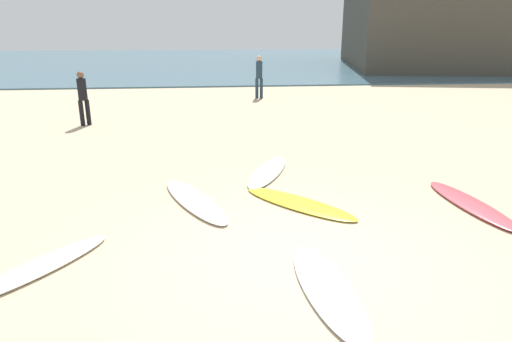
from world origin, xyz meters
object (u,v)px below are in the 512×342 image
surfboard_4 (41,266)px  beachgoer_mid (83,96)px  surfboard_5 (299,203)px  beachgoer_near (259,74)px  surfboard_2 (195,200)px  surfboard_3 (328,288)px  surfboard_1 (471,204)px  surfboard_0 (268,171)px

surfboard_4 → beachgoer_mid: bearing=-41.8°
surfboard_5 → surfboard_4: bearing=-17.3°
surfboard_4 → beachgoer_near: 15.00m
surfboard_2 → surfboard_4: (-1.95, -2.12, -0.00)m
surfboard_3 → surfboard_4: surfboard_4 is taller
surfboard_5 → surfboard_1: bearing=129.9°
surfboard_4 → surfboard_5: size_ratio=0.88×
surfboard_5 → surfboard_2: bearing=-52.2°
beachgoer_near → beachgoer_mid: size_ratio=1.08×
surfboard_4 → beachgoer_mid: size_ratio=1.21×
surfboard_0 → beachgoer_near: (0.99, 10.62, 1.00)m
surfboard_0 → beachgoer_mid: (-5.21, 5.50, 0.92)m
surfboard_0 → surfboard_2: bearing=-112.4°
surfboard_4 → surfboard_0: bearing=-96.2°
surfboard_2 → beachgoer_near: 12.46m
surfboard_3 → beachgoer_near: (0.86, 15.17, 1.01)m
surfboard_2 → surfboard_4: surfboard_2 is taller
surfboard_4 → surfboard_5: bearing=-117.0°
surfboard_1 → surfboard_5: surfboard_1 is taller
surfboard_1 → beachgoer_near: bearing=95.5°
surfboard_1 → surfboard_4: 6.97m
surfboard_3 → beachgoer_mid: beachgoer_mid is taller
surfboard_1 → surfboard_5: size_ratio=1.02×
surfboard_1 → beachgoer_near: (-2.34, 12.85, 1.00)m
surfboard_5 → surfboard_0: bearing=-123.3°
surfboard_0 → surfboard_3: bearing=-65.8°
surfboard_1 → surfboard_4: bearing=-173.1°
surfboard_2 → surfboard_5: surfboard_2 is taller
beachgoer_mid → surfboard_2: bearing=86.9°
surfboard_1 → surfboard_2: size_ratio=0.97×
beachgoer_near → surfboard_0: bearing=92.0°
surfboard_1 → surfboard_5: bearing=167.9°
beachgoer_near → surfboard_2: bearing=85.6°
surfboard_0 → beachgoer_mid: beachgoer_mid is taller
beachgoer_near → beachgoer_mid: (-6.20, -5.13, -0.09)m
surfboard_2 → beachgoer_near: beachgoer_near is taller
surfboard_1 → surfboard_5: 3.05m
surfboard_0 → surfboard_1: (3.33, -2.23, 0.00)m
surfboard_2 → beachgoer_near: size_ratio=1.34×
surfboard_0 → surfboard_4: bearing=-111.0°
surfboard_3 → beachgoer_near: size_ratio=1.17×
surfboard_1 → surfboard_4: size_ratio=1.15×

